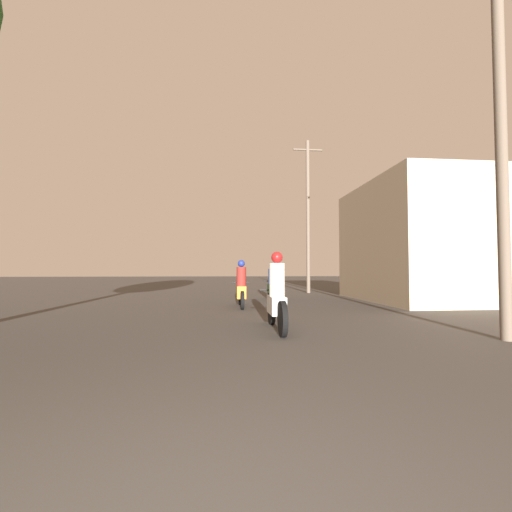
{
  "coord_description": "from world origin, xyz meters",
  "views": [
    {
      "loc": [
        0.08,
        -1.11,
        1.27
      ],
      "look_at": [
        1.77,
        16.81,
        1.97
      ],
      "focal_mm": 24.0,
      "sensor_mm": 36.0,
      "label": 1
    }
  ],
  "objects": [
    {
      "name": "building_right_near",
      "position": [
        8.33,
        12.02,
        2.36
      ],
      "size": [
        5.21,
        6.32,
        4.72
      ],
      "color": "beige",
      "rests_on": "ground_plane"
    },
    {
      "name": "utility_pole_near",
      "position": [
        5.1,
        4.57,
        4.32
      ],
      "size": [
        1.6,
        0.2,
        8.3
      ],
      "color": "#6B5B4C",
      "rests_on": "ground_plane"
    },
    {
      "name": "motorcycle_green",
      "position": [
        2.07,
        12.92,
        0.62
      ],
      "size": [
        0.6,
        2.05,
        1.53
      ],
      "rotation": [
        0.0,
        0.0,
        0.0
      ],
      "color": "black",
      "rests_on": "ground_plane"
    },
    {
      "name": "utility_pole_far",
      "position": [
        4.61,
        16.92,
        4.31
      ],
      "size": [
        1.6,
        0.2,
        8.28
      ],
      "color": "#6B5B4C",
      "rests_on": "ground_plane"
    },
    {
      "name": "motorcycle_orange",
      "position": [
        0.67,
        10.38,
        0.64
      ],
      "size": [
        0.6,
        2.06,
        1.58
      ],
      "rotation": [
        0.0,
        0.0,
        -0.14
      ],
      "color": "black",
      "rests_on": "ground_plane"
    },
    {
      "name": "motorcycle_white",
      "position": [
        1.18,
        5.97,
        0.65
      ],
      "size": [
        0.6,
        2.17,
        1.63
      ],
      "rotation": [
        0.0,
        0.0,
        0.01
      ],
      "color": "black",
      "rests_on": "ground_plane"
    }
  ]
}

